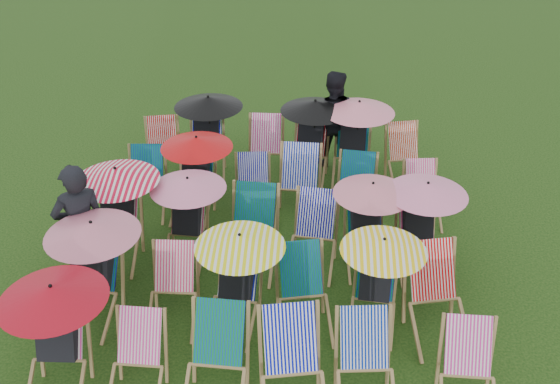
# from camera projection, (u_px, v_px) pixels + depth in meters

# --- Properties ---
(ground) EXTENTS (100.00, 100.00, 0.00)m
(ground) POSITION_uv_depth(u_px,v_px,m) (273.00, 265.00, 8.36)
(ground) COLOR black
(ground) RESTS_ON ground
(deckchair_0) EXTENTS (1.08, 1.13, 1.28)m
(deckchair_0) POSITION_uv_depth(u_px,v_px,m) (54.00, 339.00, 6.28)
(deckchair_0) COLOR olive
(deckchair_0) RESTS_ON ground
(deckchair_1) EXTENTS (0.59, 0.81, 0.86)m
(deckchair_1) POSITION_uv_depth(u_px,v_px,m) (135.00, 364.00, 6.32)
(deckchair_1) COLOR olive
(deckchair_1) RESTS_ON ground
(deckchair_2) EXTENTS (0.70, 0.93, 0.98)m
(deckchair_2) POSITION_uv_depth(u_px,v_px,m) (215.00, 365.00, 6.23)
(deckchair_2) COLOR olive
(deckchair_2) RESTS_ON ground
(deckchair_3) EXTENTS (0.82, 1.04, 1.02)m
(deckchair_3) POSITION_uv_depth(u_px,v_px,m) (294.00, 374.00, 6.11)
(deckchair_3) COLOR olive
(deckchair_3) RESTS_ON ground
(deckchair_4) EXTENTS (0.69, 0.91, 0.93)m
(deckchair_4) POSITION_uv_depth(u_px,v_px,m) (367.00, 369.00, 6.21)
(deckchair_4) COLOR olive
(deckchair_4) RESTS_ON ground
(deckchair_5) EXTENTS (0.61, 0.84, 0.89)m
(deckchair_5) POSITION_uv_depth(u_px,v_px,m) (470.00, 376.00, 6.17)
(deckchair_5) COLOR olive
(deckchair_5) RESTS_ON ground
(deckchair_6) EXTENTS (1.09, 1.15, 1.29)m
(deckchair_6) POSITION_uv_depth(u_px,v_px,m) (92.00, 270.00, 7.21)
(deckchair_6) COLOR olive
(deckchair_6) RESTS_ON ground
(deckchair_7) EXTENTS (0.60, 0.83, 0.88)m
(deckchair_7) POSITION_uv_depth(u_px,v_px,m) (172.00, 291.00, 7.26)
(deckchair_7) COLOR olive
(deckchair_7) RESTS_ON ground
(deckchair_8) EXTENTS (1.03, 1.10, 1.22)m
(deckchair_8) POSITION_uv_depth(u_px,v_px,m) (235.00, 280.00, 7.10)
(deckchair_8) COLOR olive
(deckchair_8) RESTS_ON ground
(deckchair_9) EXTENTS (0.78, 0.97, 0.94)m
(deckchair_9) POSITION_uv_depth(u_px,v_px,m) (304.00, 295.00, 7.15)
(deckchair_9) COLOR olive
(deckchair_9) RESTS_ON ground
(deckchair_10) EXTENTS (0.98, 1.04, 1.16)m
(deckchair_10) POSITION_uv_depth(u_px,v_px,m) (377.00, 282.00, 7.12)
(deckchair_10) COLOR olive
(deckchair_10) RESTS_ON ground
(deckchair_11) EXTENTS (0.84, 1.04, 1.01)m
(deckchair_11) POSITION_uv_depth(u_px,v_px,m) (438.00, 299.00, 7.05)
(deckchair_11) COLOR olive
(deckchair_11) RESTS_ON ground
(deckchair_12) EXTENTS (1.11, 1.15, 1.32)m
(deckchair_12) POSITION_uv_depth(u_px,v_px,m) (116.00, 213.00, 8.17)
(deckchair_12) COLOR olive
(deckchair_12) RESTS_ON ground
(deckchair_13) EXTENTS (1.00, 1.04, 1.18)m
(deckchair_13) POSITION_uv_depth(u_px,v_px,m) (186.00, 218.00, 8.22)
(deckchair_13) COLOR olive
(deckchair_13) RESTS_ON ground
(deckchair_14) EXTENTS (0.75, 0.99, 1.02)m
(deckchair_14) POSITION_uv_depth(u_px,v_px,m) (251.00, 233.00, 8.11)
(deckchair_14) COLOR olive
(deckchair_14) RESTS_ON ground
(deckchair_15) EXTENTS (0.73, 0.94, 0.95)m
(deckchair_15) POSITION_uv_depth(u_px,v_px,m) (313.00, 235.00, 8.14)
(deckchair_15) COLOR olive
(deckchair_15) RESTS_ON ground
(deckchair_16) EXTENTS (1.01, 1.08, 1.20)m
(deckchair_16) POSITION_uv_depth(u_px,v_px,m) (368.00, 224.00, 8.07)
(deckchair_16) COLOR olive
(deckchair_16) RESTS_ON ground
(deckchair_17) EXTENTS (1.04, 1.10, 1.23)m
(deckchair_17) POSITION_uv_depth(u_px,v_px,m) (421.00, 225.00, 8.02)
(deckchair_17) COLOR olive
(deckchair_17) RESTS_ON ground
(deckchair_18) EXTENTS (0.67, 0.89, 0.92)m
(deckchair_18) POSITION_uv_depth(u_px,v_px,m) (145.00, 184.00, 9.27)
(deckchair_18) COLOR olive
(deckchair_18) RESTS_ON ground
(deckchair_19) EXTENTS (1.04, 1.10, 1.23)m
(deckchair_19) POSITION_uv_depth(u_px,v_px,m) (194.00, 175.00, 9.10)
(deckchair_19) COLOR olive
(deckchair_19) RESTS_ON ground
(deckchair_20) EXTENTS (0.66, 0.85, 0.86)m
(deckchair_20) POSITION_uv_depth(u_px,v_px,m) (254.00, 190.00, 9.19)
(deckchair_20) COLOR olive
(deckchair_20) RESTS_ON ground
(deckchair_21) EXTENTS (0.71, 0.96, 1.01)m
(deckchair_21) POSITION_uv_depth(u_px,v_px,m) (299.00, 187.00, 9.10)
(deckchair_21) COLOR olive
(deckchair_21) RESTS_ON ground
(deckchair_22) EXTENTS (0.71, 0.92, 0.93)m
(deckchair_22) POSITION_uv_depth(u_px,v_px,m) (355.00, 192.00, 9.05)
(deckchair_22) COLOR olive
(deckchair_22) RESTS_ON ground
(deckchair_23) EXTENTS (0.61, 0.81, 0.83)m
(deckchair_23) POSITION_uv_depth(u_px,v_px,m) (423.00, 195.00, 9.08)
(deckchair_23) COLOR olive
(deckchair_23) RESTS_ON ground
(deckchair_24) EXTENTS (0.75, 0.93, 0.90)m
(deckchair_24) POSITION_uv_depth(u_px,v_px,m) (163.00, 151.00, 10.17)
(deckchair_24) COLOR olive
(deckchair_24) RESTS_ON ground
(deckchair_25) EXTENTS (1.10, 1.17, 1.31)m
(deckchair_25) POSITION_uv_depth(u_px,v_px,m) (207.00, 134.00, 10.14)
(deckchair_25) COLOR olive
(deckchair_25) RESTS_ON ground
(deckchair_26) EXTENTS (0.63, 0.87, 0.94)m
(deckchair_26) POSITION_uv_depth(u_px,v_px,m) (265.00, 150.00, 10.14)
(deckchair_26) COLOR olive
(deckchair_26) RESTS_ON ground
(deckchair_27) EXTENTS (1.10, 1.17, 1.31)m
(deckchair_27) POSITION_uv_depth(u_px,v_px,m) (311.00, 139.00, 10.02)
(deckchair_27) COLOR olive
(deckchair_27) RESTS_ON ground
(deckchair_28) EXTENTS (1.13, 1.18, 1.34)m
(deckchair_28) POSITION_uv_depth(u_px,v_px,m) (354.00, 141.00, 9.92)
(deckchair_28) COLOR olive
(deckchair_28) RESTS_ON ground
(deckchair_29) EXTENTS (0.74, 0.92, 0.90)m
(deckchair_29) POSITION_uv_depth(u_px,v_px,m) (406.00, 157.00, 10.00)
(deckchair_29) COLOR olive
(deckchair_29) RESTS_ON ground
(person_left) EXTENTS (0.76, 0.69, 1.75)m
(person_left) POSITION_uv_depth(u_px,v_px,m) (82.00, 228.00, 7.58)
(person_left) COLOR black
(person_left) RESTS_ON ground
(person_rear) EXTENTS (0.86, 0.69, 1.66)m
(person_rear) POSITION_uv_depth(u_px,v_px,m) (332.00, 119.00, 10.32)
(person_rear) COLOR black
(person_rear) RESTS_ON ground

